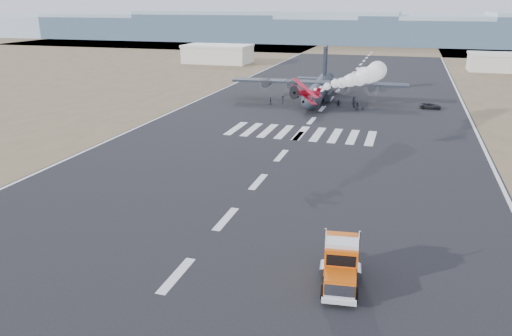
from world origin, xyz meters
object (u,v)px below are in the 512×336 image
at_px(transport_aircraft, 319,88).
at_px(support_vehicle, 430,106).
at_px(hangar_right, 501,62).
at_px(aerobatic_biplane, 306,93).
at_px(crew_a, 324,103).
at_px(crew_f, 338,103).
at_px(crew_d, 270,101).
at_px(hangar_left, 218,54).
at_px(crew_b, 357,107).
at_px(crew_g, 363,107).
at_px(crew_h, 354,101).
at_px(semi_truck, 341,262).
at_px(crew_e, 354,103).
at_px(crew_c, 283,100).

relative_size(transport_aircraft, support_vehicle, 8.89).
height_order(hangar_right, transport_aircraft, transport_aircraft).
xyz_separation_m(aerobatic_biplane, crew_a, (-3.21, 37.42, -8.61)).
height_order(crew_a, crew_f, crew_a).
relative_size(aerobatic_biplane, crew_d, 3.30).
relative_size(hangar_left, transport_aircraft, 0.62).
xyz_separation_m(transport_aircraft, crew_b, (9.76, -9.52, -2.03)).
distance_m(transport_aircraft, crew_g, 14.48).
bearing_deg(crew_h, aerobatic_biplane, -54.13).
relative_size(crew_a, crew_f, 1.11).
bearing_deg(crew_h, crew_d, -125.29).
bearing_deg(semi_truck, crew_d, 103.15).
xyz_separation_m(crew_f, crew_g, (5.53, -3.34, 0.04)).
relative_size(crew_a, crew_g, 1.06).
xyz_separation_m(hangar_left, aerobatic_biplane, (55.32, -108.42, 6.07)).
bearing_deg(hangar_right, crew_g, -115.69).
bearing_deg(crew_e, crew_g, 91.79).
distance_m(transport_aircraft, support_vehicle, 24.90).
bearing_deg(support_vehicle, crew_a, 101.91).
distance_m(crew_a, crew_d, 12.02).
xyz_separation_m(crew_a, crew_f, (2.88, 1.41, -0.08)).
height_order(hangar_left, crew_h, hangar_left).
distance_m(aerobatic_biplane, crew_h, 42.55).
height_order(crew_b, crew_f, crew_b).
bearing_deg(crew_a, crew_d, 104.33).
bearing_deg(crew_h, hangar_left, 170.47).
bearing_deg(hangar_right, crew_f, -119.97).
relative_size(hangar_left, support_vehicle, 5.48).
relative_size(aerobatic_biplane, crew_b, 2.79).
distance_m(transport_aircraft, crew_b, 13.78).
relative_size(crew_b, crew_h, 1.05).
xyz_separation_m(crew_c, crew_e, (15.88, 0.61, -0.05)).
bearing_deg(crew_f, crew_c, 178.33).
relative_size(transport_aircraft, crew_f, 25.56).
bearing_deg(crew_b, crew_d, -4.11).
xyz_separation_m(hangar_left, crew_g, (60.52, -72.92, -2.59)).
distance_m(crew_b, crew_e, 3.94).
bearing_deg(crew_c, hangar_right, -65.45).
bearing_deg(crew_a, hangar_right, -20.08).
distance_m(aerobatic_biplane, crew_a, 38.53).
bearing_deg(crew_b, crew_h, -77.47).
xyz_separation_m(semi_truck, crew_e, (-6.86, 72.69, -0.99)).
relative_size(aerobatic_biplane, crew_e, 3.05).
bearing_deg(hangar_right, transport_aircraft, -125.18).
relative_size(crew_d, crew_e, 0.92).
xyz_separation_m(support_vehicle, crew_b, (-14.89, -6.85, 0.31)).
distance_m(aerobatic_biplane, crew_d, 40.70).
bearing_deg(crew_f, crew_d, -175.41).
distance_m(crew_b, crew_h, 6.49).
xyz_separation_m(support_vehicle, crew_g, (-13.72, -6.58, 0.20)).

